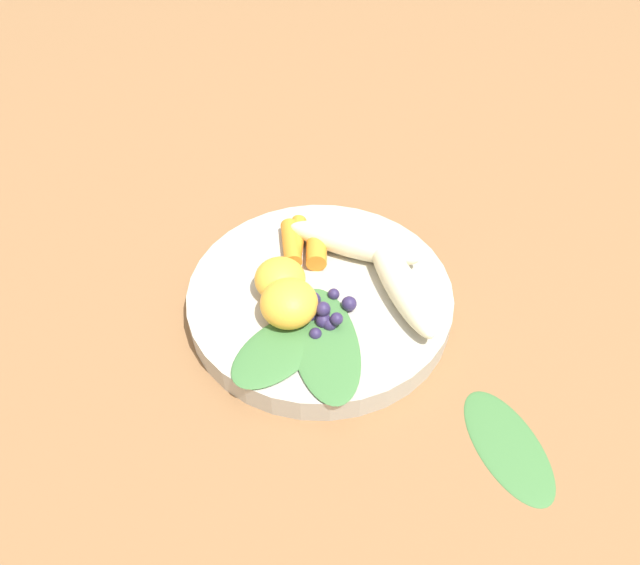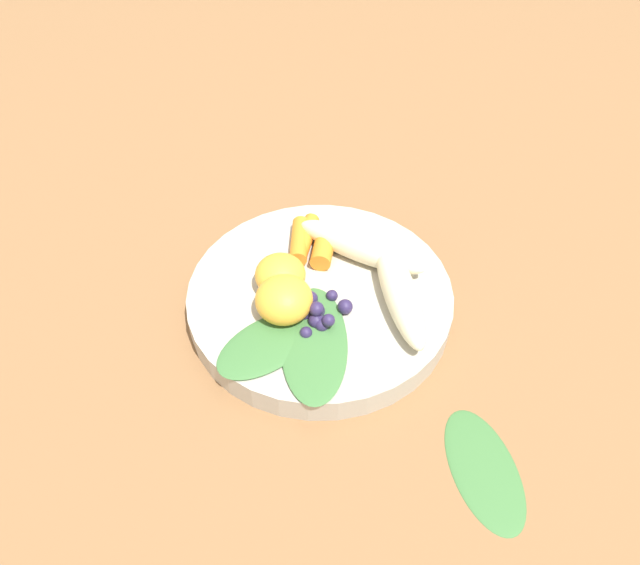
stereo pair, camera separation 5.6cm
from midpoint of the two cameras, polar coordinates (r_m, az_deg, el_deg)
ground_plane at (r=0.59m, az=-2.73°, el=-2.49°), size 2.40×2.40×0.00m
bowl at (r=0.58m, az=-2.78°, el=-1.68°), size 0.24×0.24×0.02m
banana_peeled_left at (r=0.59m, az=0.37°, el=3.52°), size 0.13×0.08×0.03m
banana_peeled_right at (r=0.55m, az=4.51°, el=-0.23°), size 0.06×0.13×0.03m
orange_segment_near at (r=0.53m, az=-5.85°, el=-2.06°), size 0.05×0.05×0.04m
orange_segment_far at (r=0.56m, az=-6.55°, el=0.53°), size 0.05×0.05×0.03m
carrot_front at (r=0.59m, az=-3.00°, el=3.13°), size 0.02×0.05×0.02m
carrot_mid_left at (r=0.61m, az=-4.83°, el=3.75°), size 0.02×0.06×0.02m
carrot_mid_right at (r=0.60m, az=-5.32°, el=3.46°), size 0.02×0.05×0.02m
blueberry_pile at (r=0.54m, az=-2.78°, el=-2.92°), size 0.06×0.05×0.02m
kale_leaf_left at (r=0.52m, az=-6.88°, el=-6.27°), size 0.11×0.10×0.00m
kale_leaf_right at (r=0.53m, az=-2.47°, el=-5.69°), size 0.07×0.13×0.00m
kale_leaf_stray at (r=0.52m, az=13.78°, el=-14.34°), size 0.08×0.12×0.01m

